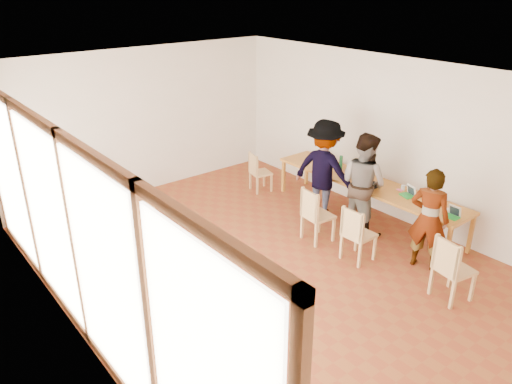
{
  "coord_description": "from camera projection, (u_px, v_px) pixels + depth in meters",
  "views": [
    {
      "loc": [
        -4.48,
        -5.28,
        4.27
      ],
      "look_at": [
        0.09,
        0.4,
        1.1
      ],
      "focal_mm": 35.0,
      "sensor_mm": 36.0,
      "label": 1
    }
  ],
  "objects": [
    {
      "name": "ground",
      "position": [
        267.0,
        263.0,
        8.05
      ],
      "size": [
        8.0,
        8.0,
        0.0
      ],
      "primitive_type": "plane",
      "color": "brown",
      "rests_on": "ground"
    },
    {
      "name": "wall_back",
      "position": [
        144.0,
        121.0,
        10.31
      ],
      "size": [
        6.0,
        0.1,
        3.0
      ],
      "primitive_type": "cube",
      "color": "white",
      "rests_on": "ground"
    },
    {
      "name": "wall_right",
      "position": [
        393.0,
        139.0,
        9.18
      ],
      "size": [
        0.1,
        8.0,
        3.0
      ],
      "primitive_type": "cube",
      "color": "white",
      "rests_on": "ground"
    },
    {
      "name": "window_wall",
      "position": [
        72.0,
        237.0,
        5.75
      ],
      "size": [
        0.1,
        8.0,
        3.0
      ],
      "primitive_type": "cube",
      "color": "white",
      "rests_on": "ground"
    },
    {
      "name": "ceiling",
      "position": [
        269.0,
        75.0,
        6.85
      ],
      "size": [
        6.0,
        8.0,
        0.04
      ],
      "primitive_type": "cube",
      "color": "white",
      "rests_on": "wall_back"
    },
    {
      "name": "communal_table",
      "position": [
        367.0,
        184.0,
        9.28
      ],
      "size": [
        0.8,
        4.0,
        0.75
      ],
      "color": "orange",
      "rests_on": "ground"
    },
    {
      "name": "side_table",
      "position": [
        78.0,
        192.0,
        9.04
      ],
      "size": [
        0.9,
        0.9,
        0.75
      ],
      "rotation": [
        0.0,
        0.0,
        -0.38
      ],
      "color": "orange",
      "rests_on": "ground"
    },
    {
      "name": "chair_near",
      "position": [
        450.0,
        263.0,
        6.92
      ],
      "size": [
        0.54,
        0.54,
        0.52
      ],
      "rotation": [
        0.0,
        0.0,
        -0.2
      ],
      "color": "tan",
      "rests_on": "ground"
    },
    {
      "name": "chair_mid",
      "position": [
        356.0,
        229.0,
        7.89
      ],
      "size": [
        0.45,
        0.45,
        0.5
      ],
      "rotation": [
        0.0,
        0.0,
        0.02
      ],
      "color": "tan",
      "rests_on": "ground"
    },
    {
      "name": "chair_far",
      "position": [
        314.0,
        210.0,
        8.5
      ],
      "size": [
        0.5,
        0.5,
        0.52
      ],
      "rotation": [
        0.0,
        0.0,
        -0.1
      ],
      "color": "tan",
      "rests_on": "ground"
    },
    {
      "name": "chair_empty",
      "position": [
        257.0,
        168.0,
        10.56
      ],
      "size": [
        0.47,
        0.47,
        0.45
      ],
      "rotation": [
        0.0,
        0.0,
        -0.22
      ],
      "color": "tan",
      "rests_on": "ground"
    },
    {
      "name": "chair_spare",
      "position": [
        144.0,
        205.0,
        8.76
      ],
      "size": [
        0.47,
        0.47,
        0.49
      ],
      "rotation": [
        0.0,
        0.0,
        3.03
      ],
      "color": "tan",
      "rests_on": "ground"
    },
    {
      "name": "person_near",
      "position": [
        429.0,
        219.0,
        7.66
      ],
      "size": [
        0.58,
        0.71,
        1.66
      ],
      "primitive_type": "imported",
      "rotation": [
        0.0,
        0.0,
        1.92
      ],
      "color": "gray",
      "rests_on": "ground"
    },
    {
      "name": "person_mid",
      "position": [
        363.0,
        184.0,
        8.74
      ],
      "size": [
        0.72,
        0.91,
        1.84
      ],
      "primitive_type": "imported",
      "rotation": [
        0.0,
        0.0,
        1.55
      ],
      "color": "gray",
      "rests_on": "ground"
    },
    {
      "name": "person_far",
      "position": [
        324.0,
        170.0,
        9.24
      ],
      "size": [
        0.99,
        1.37,
        1.91
      ],
      "primitive_type": "imported",
      "rotation": [
        0.0,
        0.0,
        1.82
      ],
      "color": "gray",
      "rests_on": "ground"
    },
    {
      "name": "laptop_near",
      "position": [
        453.0,
        214.0,
        7.9
      ],
      "size": [
        0.19,
        0.23,
        0.19
      ],
      "rotation": [
        0.0,
        0.0,
        -0.0
      ],
      "color": "green",
      "rests_on": "communal_table"
    },
    {
      "name": "laptop_mid",
      "position": [
        409.0,
        193.0,
        8.65
      ],
      "size": [
        0.26,
        0.27,
        0.2
      ],
      "rotation": [
        0.0,
        0.0,
        -0.3
      ],
      "color": "green",
      "rests_on": "communal_table"
    },
    {
      "name": "laptop_far",
      "position": [
        322.0,
        159.0,
        10.29
      ],
      "size": [
        0.2,
        0.23,
        0.18
      ],
      "rotation": [
        0.0,
        0.0,
        0.04
      ],
      "color": "green",
      "rests_on": "communal_table"
    },
    {
      "name": "yellow_mug",
      "position": [
        327.0,
        162.0,
        10.09
      ],
      "size": [
        0.13,
        0.13,
        0.1
      ],
      "primitive_type": "imported",
      "rotation": [
        0.0,
        0.0,
        0.08
      ],
      "color": "gold",
      "rests_on": "communal_table"
    },
    {
      "name": "green_bottle",
      "position": [
        341.0,
        163.0,
        9.81
      ],
      "size": [
        0.07,
        0.07,
        0.28
      ],
      "primitive_type": "cylinder",
      "color": "#22773F",
      "rests_on": "communal_table"
    },
    {
      "name": "clear_glass",
      "position": [
        403.0,
        188.0,
        8.9
      ],
      "size": [
        0.07,
        0.07,
        0.09
      ],
      "primitive_type": "cylinder",
      "color": "silver",
      "rests_on": "communal_table"
    },
    {
      "name": "condiment_cup",
      "position": [
        449.0,
        210.0,
        8.07
      ],
      "size": [
        0.08,
        0.08,
        0.06
      ],
      "primitive_type": "cylinder",
      "color": "white",
      "rests_on": "communal_table"
    },
    {
      "name": "pink_phone",
      "position": [
        400.0,
        190.0,
        8.9
      ],
      "size": [
        0.05,
        0.1,
        0.01
      ],
      "primitive_type": "cube",
      "color": "#F15694",
      "rests_on": "communal_table"
    },
    {
      "name": "black_pouch",
      "position": [
        371.0,
        184.0,
        9.04
      ],
      "size": [
        0.16,
        0.26,
        0.09
      ],
      "primitive_type": "cube",
      "color": "black",
      "rests_on": "communal_table"
    }
  ]
}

